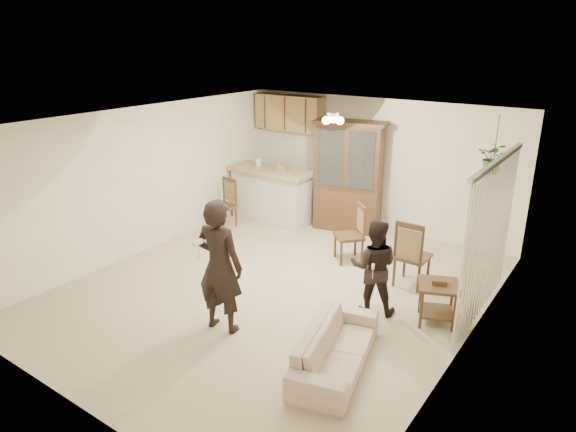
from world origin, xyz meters
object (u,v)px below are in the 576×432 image
Objects in this scene: chair_bar at (223,214)px; chair_hutch_left at (349,245)px; sofa at (336,338)px; child at (374,266)px; adult at (219,265)px; side_table at (437,302)px; chair_hutch_right at (412,267)px; china_hutch at (348,177)px.

chair_hutch_left is at bearing 8.44° from chair_bar.
sofa is 1.42m from child.
side_table is at bearing -150.64° from adult.
adult is at bearing 24.37° from child.
chair_hutch_left is at bearing 11.74° from sofa.
chair_hutch_right is at bearing 32.54° from chair_hutch_left.
chair_bar reaches higher than side_table.
china_hutch reaches higher than chair_bar.
china_hutch is 3.64m from side_table.
chair_hutch_left is (-1.90, 1.07, -0.01)m from side_table.
sofa is 4.53m from china_hutch.
chair_bar is 0.92× the size of chair_hutch_right.
china_hutch is 2.18× the size of chair_bar.
chair_bar is (-2.48, 2.80, -0.63)m from adult.
adult is 1.33× the size of child.
side_table is 0.69× the size of chair_bar.
china_hutch is 1.69m from chair_hutch_left.
sofa is 4.89m from chair_bar.
chair_hutch_right is at bearing -129.35° from adult.
child is at bearing -6.48° from chair_hutch_left.
side_table is 2.18m from chair_hutch_left.
china_hutch is 2.61m from chair_hutch_right.
adult is 4.14m from china_hutch.
chair_hutch_left is at bearing -72.36° from china_hutch.
chair_hutch_left is at bearing -10.96° from chair_hutch_right.
chair_hutch_right reaches higher than chair_bar.
child is at bearing -67.25° from china_hutch.
chair_bar is (-4.09, 2.67, -0.09)m from sofa.
adult is 2.06m from child.
chair_hutch_right reaches higher than side_table.
side_table is at bearing -54.25° from china_hutch.
chair_hutch_left is at bearing -105.01° from adult.
adult reaches higher than chair_bar.
sofa is 2.83× the size of side_table.
side_table is (2.65, -2.38, -0.75)m from china_hutch.
chair_hutch_right is (0.13, 1.06, -0.38)m from child.
chair_hutch_left is at bearing -73.25° from child.
china_hutch reaches higher than chair_hutch_right.
adult is 0.85× the size of china_hutch.
china_hutch is 2.00× the size of chair_hutch_right.
sofa is 2.97m from chair_hutch_left.
child is 1.40× the size of chair_bar.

